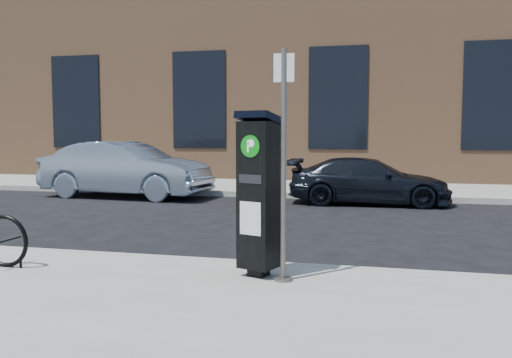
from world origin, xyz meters
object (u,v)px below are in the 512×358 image
(parking_kiosk, at_px, (259,192))
(car_silver, at_px, (126,169))
(bike_rack, at_px, (5,241))
(sign_pole, at_px, (284,167))
(car_dark, at_px, (369,181))

(parking_kiosk, bearing_deg, car_silver, 145.30)
(parking_kiosk, relative_size, car_silver, 0.40)
(bike_rack, bearing_deg, parking_kiosk, 7.75)
(sign_pole, bearing_deg, parking_kiosk, 151.82)
(parking_kiosk, distance_m, sign_pole, 0.46)
(parking_kiosk, distance_m, bike_rack, 3.26)
(sign_pole, bearing_deg, car_silver, 122.89)
(parking_kiosk, bearing_deg, sign_pole, -4.77)
(car_silver, bearing_deg, sign_pole, -138.81)
(sign_pole, relative_size, car_dark, 0.64)
(bike_rack, bearing_deg, sign_pole, 4.86)
(car_silver, bearing_deg, bike_rack, -158.69)
(sign_pole, height_order, bike_rack, sign_pole)
(car_silver, height_order, car_dark, car_silver)
(bike_rack, relative_size, car_silver, 0.14)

